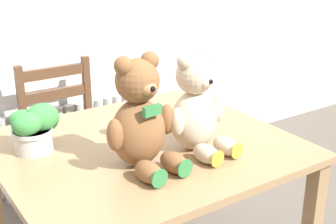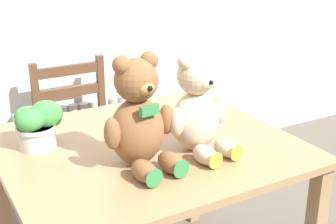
{
  "view_description": "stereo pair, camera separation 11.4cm",
  "coord_description": "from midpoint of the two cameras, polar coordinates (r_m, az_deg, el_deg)",
  "views": [
    {
      "loc": [
        -0.86,
        -0.97,
        1.55
      ],
      "look_at": [
        0.02,
        0.36,
        0.95
      ],
      "focal_mm": 50.0,
      "sensor_mm": 36.0,
      "label": 1
    },
    {
      "loc": [
        -0.76,
        -1.03,
        1.55
      ],
      "look_at": [
        0.02,
        0.36,
        0.95
      ],
      "focal_mm": 50.0,
      "sensor_mm": 36.0,
      "label": 2
    }
  ],
  "objects": [
    {
      "name": "teddy_bear_right",
      "position": [
        1.75,
        1.68,
        0.35
      ],
      "size": [
        0.27,
        0.28,
        0.38
      ],
      "rotation": [
        0.0,
        0.0,
        3.26
      ],
      "color": "beige",
      "rests_on": "dining_table"
    },
    {
      "name": "teddy_bear_left",
      "position": [
        1.63,
        -5.36,
        -0.98
      ],
      "size": [
        0.29,
        0.29,
        0.41
      ],
      "rotation": [
        0.0,
        0.0,
        3.25
      ],
      "color": "brown",
      "rests_on": "dining_table"
    },
    {
      "name": "wooden_chair_behind",
      "position": [
        2.77,
        -13.21,
        -3.42
      ],
      "size": [
        0.44,
        0.44,
        0.88
      ],
      "rotation": [
        0.0,
        0.0,
        3.14
      ],
      "color": "brown",
      "rests_on": "ground_plane"
    },
    {
      "name": "dining_table",
      "position": [
        1.91,
        -4.5,
        -6.89
      ],
      "size": [
        1.13,
        0.99,
        0.78
      ],
      "color": "#9E7A51",
      "rests_on": "ground_plane"
    },
    {
      "name": "potted_plant",
      "position": [
        1.86,
        -17.78,
        -1.85
      ],
      "size": [
        0.19,
        0.18,
        0.18
      ],
      "color": "beige",
      "rests_on": "dining_table"
    },
    {
      "name": "radiator",
      "position": [
        3.14,
        -12.66,
        -4.48
      ],
      "size": [
        0.9,
        0.1,
        0.55
      ],
      "color": "beige",
      "rests_on": "ground_plane"
    }
  ]
}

